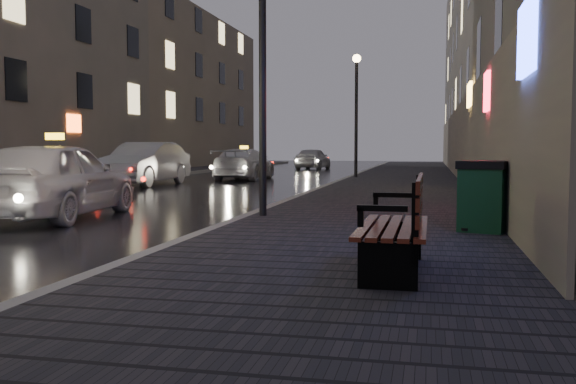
% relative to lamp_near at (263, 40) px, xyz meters
% --- Properties ---
extents(sidewalk, '(4.60, 58.00, 0.15)m').
position_rel_lamp_near_xyz_m(sidewalk, '(2.05, 15.00, -3.41)').
color(sidewalk, black).
rests_on(sidewalk, ground).
extents(curb, '(0.20, 58.00, 0.15)m').
position_rel_lamp_near_xyz_m(curb, '(-0.35, 15.00, -3.41)').
color(curb, slate).
rests_on(curb, ground).
extents(sidewalk_far, '(2.40, 58.00, 0.15)m').
position_rel_lamp_near_xyz_m(sidewalk_far, '(-10.55, 15.00, -3.41)').
color(sidewalk_far, black).
rests_on(sidewalk_far, ground).
extents(curb_far, '(0.20, 58.00, 0.15)m').
position_rel_lamp_near_xyz_m(curb_far, '(-9.25, 15.00, -3.41)').
color(curb_far, slate).
rests_on(curb_far, ground).
extents(building_near, '(1.80, 50.00, 13.00)m').
position_rel_lamp_near_xyz_m(building_near, '(5.25, 19.00, 3.01)').
color(building_near, '#605B54').
rests_on(building_near, ground).
extents(building_far_b, '(6.00, 16.00, 14.00)m').
position_rel_lamp_near_xyz_m(building_far_b, '(-15.35, 14.00, 3.51)').
color(building_far_b, '#6B6051').
rests_on(building_far_b, ground).
extents(building_far_c, '(6.00, 22.00, 11.00)m').
position_rel_lamp_near_xyz_m(building_far_c, '(-15.35, 33.00, 2.01)').
color(building_far_c, '#6B6051').
rests_on(building_far_c, ground).
extents(lamp_near, '(0.36, 0.36, 5.28)m').
position_rel_lamp_near_xyz_m(lamp_near, '(0.00, 0.00, 0.00)').
color(lamp_near, black).
rests_on(lamp_near, sidewalk).
extents(lamp_far, '(0.36, 0.36, 5.28)m').
position_rel_lamp_near_xyz_m(lamp_far, '(0.00, 16.00, 0.00)').
color(lamp_far, black).
rests_on(lamp_far, sidewalk).
extents(bench, '(0.70, 2.00, 1.02)m').
position_rel_lamp_near_xyz_m(bench, '(2.83, -5.08, -2.83)').
color(bench, black).
rests_on(bench, sidewalk).
extents(trash_bin, '(0.90, 0.90, 1.10)m').
position_rel_lamp_near_xyz_m(trash_bin, '(3.95, -1.45, -2.78)').
color(trash_bin, '#0E331B').
rests_on(trash_bin, sidewalk).
extents(taxi_near, '(2.35, 4.89, 1.61)m').
position_rel_lamp_near_xyz_m(taxi_near, '(-4.36, -0.09, -2.68)').
color(taxi_near, silver).
rests_on(taxi_near, ground).
extents(car_left_mid, '(1.80, 5.01, 1.64)m').
position_rel_lamp_near_xyz_m(car_left_mid, '(-7.47, 10.80, -2.67)').
color(car_left_mid, '#929299').
rests_on(car_left_mid, ground).
extents(taxi_mid, '(1.99, 4.76, 1.37)m').
position_rel_lamp_near_xyz_m(taxi_mid, '(-4.96, 15.68, -2.80)').
color(taxi_mid, silver).
rests_on(taxi_mid, ground).
extents(car_far, '(1.93, 4.18, 1.39)m').
position_rel_lamp_near_xyz_m(car_far, '(-4.18, 28.69, -2.80)').
color(car_far, '#A1A2A9').
rests_on(car_far, ground).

